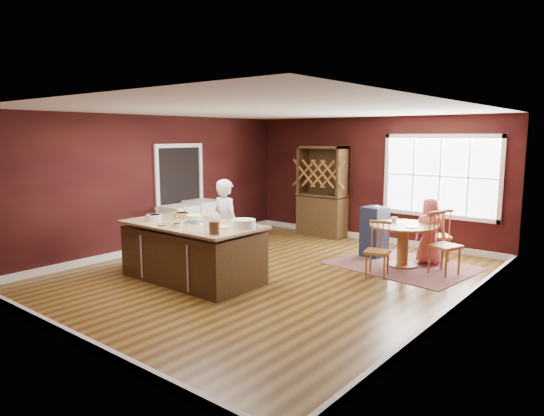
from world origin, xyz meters
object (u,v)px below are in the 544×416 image
at_px(toddler, 374,214).
at_px(hutch, 322,191).
at_px(chair_east, 445,243).
at_px(dining_table, 403,236).
at_px(chair_south, 378,249).
at_px(seated_woman, 430,231).
at_px(washer, 180,227).
at_px(high_chair, 374,231).
at_px(chair_north, 438,234).
at_px(kitchen_island, 192,253).
at_px(dryer, 203,222).
at_px(layer_cake, 194,219).
at_px(baker, 226,224).

bearing_deg(toddler, hutch, 151.82).
bearing_deg(chair_east, dining_table, 104.28).
bearing_deg(chair_east, chair_south, 153.38).
relative_size(seated_woman, washer, 1.35).
distance_m(high_chair, hutch, 2.20).
bearing_deg(chair_north, washer, -6.66).
relative_size(kitchen_island, dryer, 2.48).
relative_size(dining_table, layer_cake, 3.69).
bearing_deg(toddler, baker, -122.47).
xyz_separation_m(chair_east, chair_north, (-0.42, 0.84, -0.03)).
bearing_deg(kitchen_island, chair_south, 42.31).
bearing_deg(washer, chair_east, 17.78).
bearing_deg(seated_woman, washer, 22.35).
xyz_separation_m(baker, seated_woman, (2.61, 2.55, -0.18)).
bearing_deg(dining_table, dryer, -166.71).
distance_m(dining_table, layer_cake, 3.67).
bearing_deg(kitchen_island, toddler, 64.77).
height_order(chair_south, toddler, toddler).
bearing_deg(layer_cake, washer, 145.95).
relative_size(chair_north, seated_woman, 0.83).
distance_m(baker, chair_north, 3.92).
bearing_deg(high_chair, washer, -141.15).
bearing_deg(dining_table, chair_north, 67.10).
distance_m(chair_east, chair_north, 0.94).
height_order(dining_table, washer, washer).
distance_m(chair_south, washer, 4.12).
xyz_separation_m(dining_table, seated_woman, (0.31, 0.45, 0.07)).
distance_m(baker, high_chair, 2.89).
bearing_deg(toddler, dining_table, -25.02).
height_order(baker, toddler, baker).
distance_m(kitchen_island, baker, 0.87).
xyz_separation_m(layer_cake, high_chair, (1.57, 3.15, -0.48)).
xyz_separation_m(baker, hutch, (-0.27, 3.42, 0.25)).
height_order(chair_south, washer, chair_south).
bearing_deg(layer_cake, chair_south, 41.67).
xyz_separation_m(chair_south, toddler, (-0.70, 1.22, 0.35)).
xyz_separation_m(dining_table, baker, (-2.31, -2.09, 0.25)).
bearing_deg(chair_east, hutch, 85.59).
relative_size(dining_table, washer, 1.32).
relative_size(baker, seated_woman, 1.30).
height_order(layer_cake, chair_north, layer_cake).
relative_size(chair_south, seated_woman, 0.76).
xyz_separation_m(toddler, hutch, (-1.83, 0.98, 0.22)).
bearing_deg(washer, kitchen_island, -35.07).
xyz_separation_m(toddler, washer, (-3.36, -1.96, -0.36)).
height_order(baker, dryer, baker).
distance_m(dining_table, dryer, 4.22).
height_order(toddler, hutch, hutch).
xyz_separation_m(seated_woman, dryer, (-4.41, -1.42, -0.14)).
bearing_deg(chair_north, hutch, -45.61).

